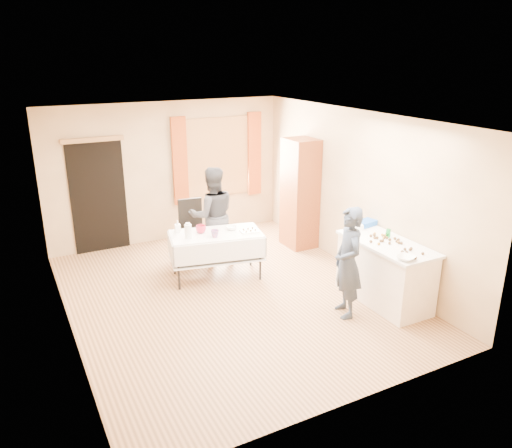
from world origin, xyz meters
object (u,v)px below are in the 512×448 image
counter (385,272)px  chair (194,240)px  girl (348,263)px  party_table (216,251)px  woman (213,215)px  cabinet (300,194)px

counter → chair: bearing=123.1°
girl → party_table: bearing=-134.4°
woman → chair: bearing=-42.1°
chair → girl: (1.11, -2.88, 0.46)m
party_table → woman: size_ratio=0.95×
party_table → woman: 0.77m
counter → girl: size_ratio=0.95×
party_table → woman: woman is taller
party_table → cabinet: bearing=28.7°
counter → girl: girl is taller
girl → woman: woman is taller
chair → girl: size_ratio=0.66×
cabinet → woman: bearing=178.3°
chair → party_table: bearing=-83.9°
cabinet → chair: cabinet is taller
cabinet → chair: size_ratio=1.95×
chair → girl: bearing=-64.0°
counter → chair: size_ratio=1.44×
counter → woman: size_ratio=0.89×
chair → woman: (0.23, -0.32, 0.52)m
cabinet → chair: bearing=169.1°
woman → cabinet: bearing=-169.8°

